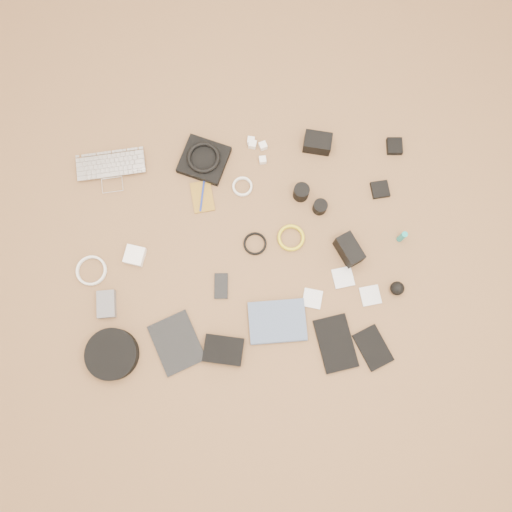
{
  "coord_description": "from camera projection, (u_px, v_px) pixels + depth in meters",
  "views": [
    {
      "loc": [
        0.02,
        -0.45,
        2.04
      ],
      "look_at": [
        0.05,
        -0.02,
        0.02
      ],
      "focal_mm": 35.0,
      "sensor_mm": 36.0,
      "label": 1
    }
  ],
  "objects": [
    {
      "name": "battery_charger",
      "position": [
        106.0,
        304.0,
        2.03
      ],
      "size": [
        0.07,
        0.11,
        0.03
      ],
      "primitive_type": "cube",
      "rotation": [
        0.0,
        0.0,
        -0.01
      ],
      "color": "slate",
      "rests_on": "ground"
    },
    {
      "name": "lens_pouch",
      "position": [
        394.0,
        146.0,
        2.18
      ],
      "size": [
        0.07,
        0.08,
        0.03
      ],
      "primitive_type": "cube",
      "rotation": [
        0.0,
        0.0,
        -0.09
      ],
      "color": "black",
      "rests_on": "ground"
    },
    {
      "name": "pen_blue",
      "position": [
        202.0,
        196.0,
        2.13
      ],
      "size": [
        0.03,
        0.13,
        0.01
      ],
      "primitive_type": "cylinder",
      "rotation": [
        1.57,
        0.0,
        -0.19
      ],
      "color": "#122899",
      "rests_on": "notebook_olive"
    },
    {
      "name": "headphone_case",
      "position": [
        112.0,
        354.0,
        1.98
      ],
      "size": [
        0.21,
        0.21,
        0.06
      ],
      "primitive_type": "cylinder",
      "rotation": [
        0.0,
        0.0,
        -0.04
      ],
      "color": "black",
      "rests_on": "ground"
    },
    {
      "name": "flash",
      "position": [
        349.0,
        250.0,
        2.05
      ],
      "size": [
        0.11,
        0.14,
        0.1
      ],
      "primitive_type": "cube",
      "rotation": [
        0.0,
        0.0,
        0.41
      ],
      "color": "black",
      "rests_on": "ground"
    },
    {
      "name": "laptop",
      "position": [
        112.0,
        174.0,
        2.15
      ],
      "size": [
        0.31,
        0.22,
        0.02
      ],
      "primitive_type": "imported",
      "rotation": [
        0.0,
        0.0,
        0.05
      ],
      "color": "silver",
      "rests_on": "ground"
    },
    {
      "name": "charger_b",
      "position": [
        251.0,
        141.0,
        2.18
      ],
      "size": [
        0.04,
        0.04,
        0.03
      ],
      "primitive_type": "cube",
      "rotation": [
        0.0,
        0.0,
        -0.23
      ],
      "color": "white",
      "rests_on": "ground"
    },
    {
      "name": "lens_b",
      "position": [
        320.0,
        207.0,
        2.11
      ],
      "size": [
        0.06,
        0.06,
        0.06
      ],
      "primitive_type": "cylinder",
      "rotation": [
        0.0,
        0.0,
        -0.05
      ],
      "color": "black",
      "rests_on": "ground"
    },
    {
      "name": "dslr_camera",
      "position": [
        317.0,
        143.0,
        2.16
      ],
      "size": [
        0.13,
        0.11,
        0.07
      ],
      "primitive_type": "cube",
      "rotation": [
        0.0,
        0.0,
        -0.25
      ],
      "color": "black",
      "rests_on": "ground"
    },
    {
      "name": "notebook_black_b",
      "position": [
        373.0,
        348.0,
        2.0
      ],
      "size": [
        0.16,
        0.19,
        0.01
      ],
      "primitive_type": "cube",
      "rotation": [
        0.0,
        0.0,
        0.37
      ],
      "color": "black",
      "rests_on": "ground"
    },
    {
      "name": "drive_case",
      "position": [
        223.0,
        350.0,
        1.99
      ],
      "size": [
        0.17,
        0.14,
        0.04
      ],
      "primitive_type": "cube",
      "rotation": [
        0.0,
        0.0,
        -0.22
      ],
      "color": "black",
      "rests_on": "ground"
    },
    {
      "name": "charger_a",
      "position": [
        253.0,
        144.0,
        2.18
      ],
      "size": [
        0.04,
        0.04,
        0.03
      ],
      "primitive_type": "cube",
      "rotation": [
        0.0,
        0.0,
        -0.29
      ],
      "color": "white",
      "rests_on": "ground"
    },
    {
      "name": "air_blower",
      "position": [
        397.0,
        288.0,
        2.03
      ],
      "size": [
        0.06,
        0.06,
        0.06
      ],
      "primitive_type": "sphere",
      "rotation": [
        0.0,
        0.0,
        0.13
      ],
      "color": "black",
      "rests_on": "ground"
    },
    {
      "name": "filter_case_right",
      "position": [
        370.0,
        296.0,
        2.05
      ],
      "size": [
        0.09,
        0.09,
        0.01
      ],
      "primitive_type": "cube",
      "rotation": [
        0.0,
        0.0,
        0.1
      ],
      "color": "silver",
      "rests_on": "ground"
    },
    {
      "name": "notebook_olive",
      "position": [
        202.0,
        197.0,
        2.14
      ],
      "size": [
        0.1,
        0.15,
        0.01
      ],
      "primitive_type": "cube",
      "rotation": [
        0.0,
        0.0,
        0.09
      ],
      "color": "olive",
      "rests_on": "ground"
    },
    {
      "name": "power_brick",
      "position": [
        135.0,
        256.0,
        2.07
      ],
      "size": [
        0.1,
        0.1,
        0.03
      ],
      "primitive_type": "cube",
      "rotation": [
        0.0,
        0.0,
        -0.32
      ],
      "color": "white",
      "rests_on": "ground"
    },
    {
      "name": "notebook_black_a",
      "position": [
        336.0,
        343.0,
        2.01
      ],
      "size": [
        0.16,
        0.23,
        0.02
      ],
      "primitive_type": "cube",
      "rotation": [
        0.0,
        0.0,
        0.14
      ],
      "color": "black",
      "rests_on": "ground"
    },
    {
      "name": "lens_cleaner",
      "position": [
        402.0,
        237.0,
        2.06
      ],
      "size": [
        0.03,
        0.03,
        0.08
      ],
      "primitive_type": "cylinder",
      "rotation": [
        0.0,
        0.0,
        0.14
      ],
      "color": "teal",
      "rests_on": "ground"
    },
    {
      "name": "headphones",
      "position": [
        203.0,
        157.0,
        2.14
      ],
      "size": [
        0.17,
        0.17,
        0.02
      ],
      "primitive_type": "torus",
      "rotation": [
        0.0,
        0.0,
        0.2
      ],
      "color": "black",
      "rests_on": "headphone_pouch"
    },
    {
      "name": "card_reader",
      "position": [
        380.0,
        190.0,
        2.14
      ],
      "size": [
        0.08,
        0.08,
        0.02
      ],
      "primitive_type": "cube",
      "rotation": [
        0.0,
        0.0,
        0.06
      ],
      "color": "black",
      "rests_on": "ground"
    },
    {
      "name": "headphone_pouch",
      "position": [
        204.0,
        160.0,
        2.16
      ],
      "size": [
        0.25,
        0.24,
        0.03
      ],
      "primitive_type": "cube",
      "rotation": [
        0.0,
        0.0,
        -0.43
      ],
      "color": "black",
      "rests_on": "ground"
    },
    {
      "name": "paperback",
      "position": [
        279.0,
        343.0,
        2.0
      ],
      "size": [
        0.23,
        0.17,
        0.02
      ],
      "primitive_type": "imported",
      "rotation": [
        0.0,
        0.0,
        1.56
      ],
      "color": "#485A7A",
      "rests_on": "ground"
    },
    {
      "name": "room_shell",
      "position": [
        224.0,
        99.0,
        0.87
      ],
      "size": [
        4.04,
        4.04,
        2.58
      ],
      "color": "olive",
      "rests_on": "ground"
    },
    {
      "name": "filter_case_mid",
      "position": [
        343.0,
        278.0,
        2.06
      ],
      "size": [
        0.09,
        0.09,
        0.01
      ],
      "primitive_type": "cube",
      "rotation": [
        0.0,
        0.0,
        0.12
      ],
      "color": "silver",
      "rests_on": "ground"
    },
    {
      "name": "cable_black",
      "position": [
        255.0,
        244.0,
        2.1
      ],
      "size": [
        0.11,
        0.11,
        0.01
      ],
      "primitive_type": "torus",
      "rotation": [
        0.0,
        0.0,
        -0.16
      ],
      "color": "black",
      "rests_on": "ground"
    },
    {
      "name": "charger_c",
      "position": [
        263.0,
        146.0,
        2.18
      ],
      "size": [
        0.04,
        0.04,
        0.03
      ],
      "primitive_type": "cube",
      "rotation": [
        0.0,
        0.0,
        0.3
      ],
      "color": "white",
      "rests_on": "ground"
    },
    {
      "name": "tablet",
      "position": [
        177.0,
        343.0,
        2.01
      ],
      "size": [
        0.23,
        0.26,
        0.01
      ],
      "primitive_type": "cube",
      "rotation": [
        0.0,
        0.0,
        0.34
      ],
      "color": "black",
      "rests_on": "ground"
    },
    {
      "name": "cable_white_a",
      "position": [
        242.0,
        187.0,
        2.15
      ],
      "size": [
        0.09,
        0.09,
        0.01
      ],
      "primitive_type": "torus",
      "rotation": [
        0.0,
        0.0,
        0.07
      ],
      "color": "white",
      "rests_on": "ground"
    },
    {
      "name": "charger_d",
      "position": [
        263.0,
        160.0,
        2.16
      ],
      "size": [
        0.03,
        0.03,
        0.03
      ],
      "primitive_type": "cube",
      "rotation": [
        0.0,
        0.0,
        0.04
      ],
      "color": "white",
      "rests_on": "ground"
    },
    {
      "name": "cable_yellow",
      "position": [
        291.0,
        238.0,
        2.1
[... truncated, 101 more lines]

